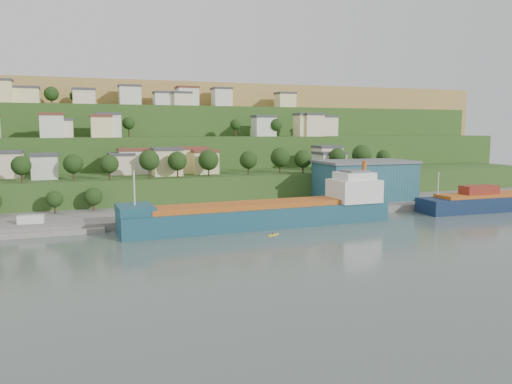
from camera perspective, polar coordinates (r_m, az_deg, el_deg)
name	(u,v)px	position (r m, az deg, el deg)	size (l,w,h in m)	color
ground	(259,233)	(120.55, 0.40, -4.76)	(500.00, 500.00, 0.00)	#42504B
quay	(289,211)	(153.46, 3.77, -2.19)	(220.00, 26.00, 4.00)	slate
pebble_beach	(18,232)	(135.64, -25.56, -4.13)	(40.00, 18.00, 2.40)	slate
hillside	(154,174)	(283.34, -11.55, 1.99)	(360.00, 210.93, 96.00)	#284719
cargo_ship_near	(269,215)	(129.68, 1.49, -2.59)	(71.88, 14.05, 18.38)	#164453
cargo_ship_far	(508,201)	(175.69, 26.86, -0.95)	(58.09, 10.87, 15.73)	#0D203C
warehouse	(364,180)	(168.26, 12.27, 1.38)	(31.58, 19.97, 12.80)	#1D5157
caravan	(31,221)	(134.61, -24.33, -3.02)	(6.01, 2.50, 2.80)	silver
dinghy	(52,225)	(133.45, -22.32, -3.46)	(3.53, 1.32, 0.71)	silver
kayak_orange	(270,228)	(125.54, 1.64, -4.17)	(3.24, 0.82, 0.80)	orange
kayak_yellow	(273,234)	(118.47, 1.96, -4.86)	(3.25, 1.77, 0.82)	yellow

